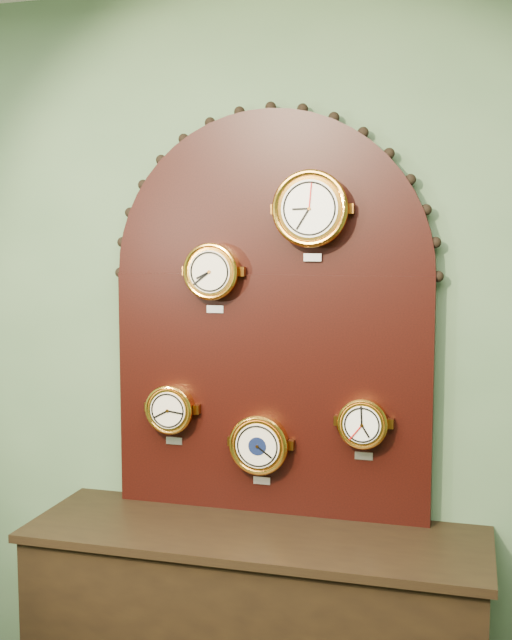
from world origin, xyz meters
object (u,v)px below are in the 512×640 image
(roman_clock, at_px, (212,272))
(barometer, at_px, (260,444))
(arabic_clock, at_px, (311,209))
(hygrometer, at_px, (171,409))
(display_board, at_px, (270,302))
(tide_clock, at_px, (363,423))

(roman_clock, height_order, barometer, roman_clock)
(arabic_clock, relative_size, hygrometer, 1.34)
(display_board, relative_size, roman_clock, 5.84)
(display_board, bearing_deg, tide_clock, -10.30)
(tide_clock, bearing_deg, display_board, 169.70)
(display_board, relative_size, tide_clock, 6.54)
(display_board, height_order, roman_clock, display_board)
(roman_clock, height_order, tide_clock, roman_clock)
(display_board, bearing_deg, barometer, -109.03)
(arabic_clock, bearing_deg, tide_clock, 0.68)
(display_board, height_order, hygrometer, display_board)
(hygrometer, bearing_deg, roman_clock, -0.20)
(arabic_clock, xyz_separation_m, barometer, (-0.19, 0.00, -0.86))
(display_board, bearing_deg, arabic_clock, -22.27)
(hygrometer, height_order, barometer, hygrometer)
(tide_clock, bearing_deg, hygrometer, -179.98)
(roman_clock, distance_m, barometer, 0.66)
(arabic_clock, distance_m, barometer, 0.88)
(arabic_clock, height_order, hygrometer, arabic_clock)
(roman_clock, bearing_deg, tide_clock, 0.08)
(display_board, distance_m, hygrometer, 0.56)
(hygrometer, distance_m, barometer, 0.37)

